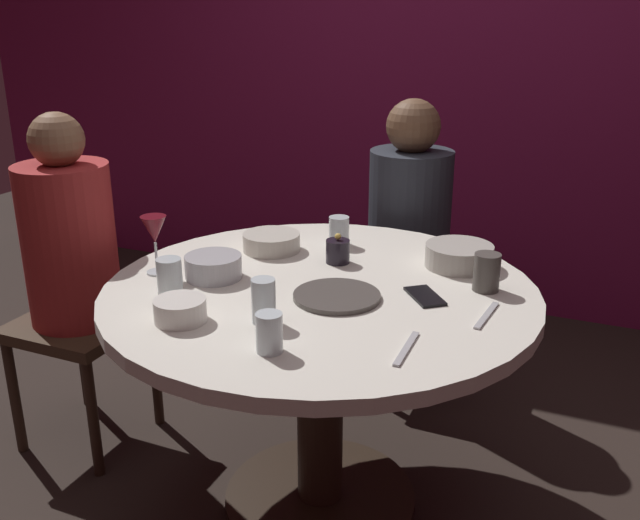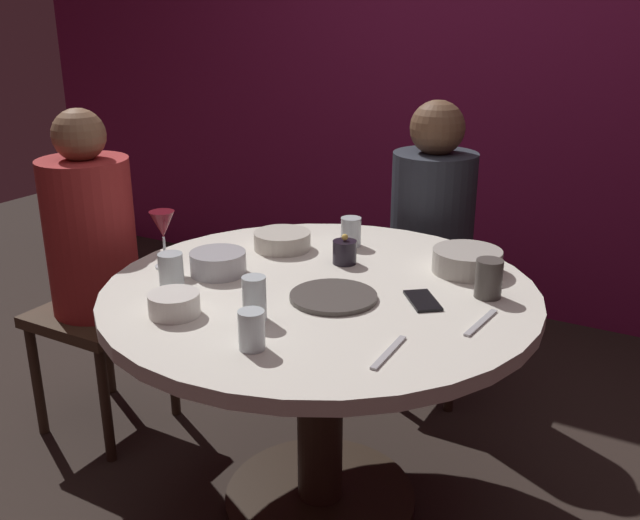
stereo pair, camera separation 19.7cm
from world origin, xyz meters
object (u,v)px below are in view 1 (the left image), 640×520
(cup_center_front, at_px, (269,333))
(cup_by_left_diner, at_px, (170,277))
(candle_holder, at_px, (338,251))
(cup_far_edge, at_px, (264,301))
(bowl_small_white, at_px, (459,256))
(bowl_serving_large, at_px, (213,267))
(cup_near_candle, at_px, (339,231))
(dinner_plate, at_px, (337,296))
(cell_phone, at_px, (425,296))
(seated_diner_back, at_px, (410,213))
(wine_glass, at_px, (154,232))
(bowl_sauce_side, at_px, (180,310))
(cup_by_right_diner, at_px, (487,272))
(dining_table, at_px, (320,340))
(bowl_salad_center, at_px, (271,242))
(seated_diner_left, at_px, (70,250))

(cup_center_front, bearing_deg, cup_by_left_diner, 154.78)
(candle_holder, height_order, cup_far_edge, cup_far_edge)
(candle_holder, height_order, bowl_small_white, candle_holder)
(bowl_serving_large, relative_size, cup_near_candle, 1.74)
(cup_far_edge, bearing_deg, dinner_plate, 62.66)
(cell_phone, relative_size, bowl_small_white, 0.68)
(seated_diner_back, bearing_deg, cup_center_front, 2.34)
(seated_diner_back, distance_m, cup_by_left_diner, 1.16)
(bowl_serving_large, bearing_deg, bowl_small_white, 30.80)
(wine_glass, distance_m, bowl_small_white, 0.91)
(bowl_sauce_side, bearing_deg, cup_by_left_diner, 132.77)
(cup_by_left_diner, xyz_separation_m, cup_by_right_diner, (0.79, 0.38, 0.00))
(bowl_small_white, distance_m, cup_far_edge, 0.69)
(cup_center_front, bearing_deg, cell_phone, 61.91)
(bowl_serving_large, distance_m, cup_near_candle, 0.48)
(cell_phone, xyz_separation_m, cup_center_front, (-0.24, -0.45, 0.04))
(bowl_serving_large, bearing_deg, dinner_plate, -0.33)
(dining_table, xyz_separation_m, dinner_plate, (0.08, -0.06, 0.17))
(dining_table, bearing_deg, cell_phone, 7.81)
(cup_by_right_diner, xyz_separation_m, cup_center_front, (-0.38, -0.57, -0.01))
(bowl_salad_center, height_order, cup_by_right_diner, cup_by_right_diner)
(bowl_salad_center, xyz_separation_m, cup_far_edge, (0.24, -0.50, 0.03))
(cell_phone, relative_size, bowl_serving_large, 0.84)
(seated_diner_left, xyz_separation_m, cup_center_front, (0.96, -0.41, 0.06))
(dining_table, relative_size, cup_far_edge, 10.71)
(wine_glass, bearing_deg, bowl_salad_center, 55.98)
(wine_glass, xyz_separation_m, cup_center_front, (0.54, -0.32, -0.08))
(seated_diner_left, bearing_deg, wine_glass, -12.67)
(dining_table, height_order, dinner_plate, dinner_plate)
(wine_glass, xyz_separation_m, cell_phone, (0.78, 0.13, -0.12))
(dinner_plate, bearing_deg, dining_table, 141.36)
(bowl_salad_center, height_order, cup_by_left_diner, cup_by_left_diner)
(dinner_plate, bearing_deg, bowl_salad_center, 140.32)
(dinner_plate, xyz_separation_m, cup_by_right_diner, (0.36, 0.22, 0.05))
(bowl_salad_center, bearing_deg, cup_by_left_diner, -100.24)
(dinner_plate, relative_size, cup_by_left_diner, 2.26)
(bowl_salad_center, bearing_deg, seated_diner_back, 67.60)
(bowl_small_white, height_order, cup_center_front, cup_center_front)
(dining_table, bearing_deg, cup_far_edge, -97.07)
(candle_holder, distance_m, cup_far_edge, 0.48)
(bowl_sauce_side, bearing_deg, wine_glass, 134.79)
(bowl_small_white, xyz_separation_m, cup_by_right_diner, (0.11, -0.16, 0.02))
(cell_phone, distance_m, bowl_sauce_side, 0.66)
(seated_diner_left, relative_size, cup_by_left_diner, 11.12)
(cup_center_front, bearing_deg, cup_by_right_diner, 56.29)
(dinner_plate, height_order, cup_far_edge, cup_far_edge)
(wine_glass, bearing_deg, cup_center_front, -30.50)
(seated_diner_left, relative_size, cell_phone, 8.39)
(dining_table, relative_size, bowl_small_white, 5.99)
(bowl_salad_center, xyz_separation_m, cup_center_front, (0.32, -0.64, 0.02))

